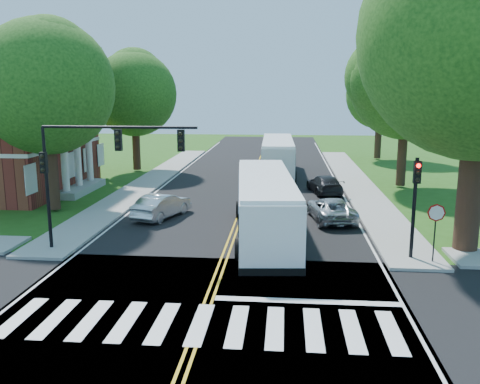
# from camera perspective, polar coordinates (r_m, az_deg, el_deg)

# --- Properties ---
(ground) EXTENTS (140.00, 140.00, 0.00)m
(ground) POSITION_cam_1_polar(r_m,az_deg,el_deg) (17.26, -4.24, -13.88)
(ground) COLOR #234E13
(ground) RESTS_ON ground
(road) EXTENTS (14.00, 96.00, 0.01)m
(road) POSITION_cam_1_polar(r_m,az_deg,el_deg) (34.29, 0.61, -1.00)
(road) COLOR black
(road) RESTS_ON ground
(cross_road) EXTENTS (60.00, 12.00, 0.01)m
(cross_road) POSITION_cam_1_polar(r_m,az_deg,el_deg) (17.26, -4.24, -13.86)
(cross_road) COLOR black
(cross_road) RESTS_ON ground
(center_line) EXTENTS (0.36, 70.00, 0.01)m
(center_line) POSITION_cam_1_polar(r_m,az_deg,el_deg) (38.20, 1.09, 0.30)
(center_line) COLOR gold
(center_line) RESTS_ON road
(edge_line_w) EXTENTS (0.12, 70.00, 0.01)m
(edge_line_w) POSITION_cam_1_polar(r_m,az_deg,el_deg) (39.25, -8.87, 0.46)
(edge_line_w) COLOR silver
(edge_line_w) RESTS_ON road
(edge_line_e) EXTENTS (0.12, 70.00, 0.01)m
(edge_line_e) POSITION_cam_1_polar(r_m,az_deg,el_deg) (38.34, 11.28, 0.12)
(edge_line_e) COLOR silver
(edge_line_e) RESTS_ON road
(crosswalk) EXTENTS (12.60, 3.00, 0.01)m
(crosswalk) POSITION_cam_1_polar(r_m,az_deg,el_deg) (16.81, -4.52, -14.55)
(crosswalk) COLOR silver
(crosswalk) RESTS_ON road
(stop_bar) EXTENTS (6.60, 0.40, 0.01)m
(stop_bar) POSITION_cam_1_polar(r_m,az_deg,el_deg) (18.53, 7.58, -12.06)
(stop_bar) COLOR silver
(stop_bar) RESTS_ON road
(sidewalk_nw) EXTENTS (2.60, 40.00, 0.15)m
(sidewalk_nw) POSITION_cam_1_polar(r_m,az_deg,el_deg) (42.47, -9.87, 1.34)
(sidewalk_nw) COLOR gray
(sidewalk_nw) RESTS_ON ground
(sidewalk_ne) EXTENTS (2.60, 40.00, 0.15)m
(sidewalk_ne) POSITION_cam_1_polar(r_m,az_deg,el_deg) (41.44, 12.91, 0.97)
(sidewalk_ne) COLOR gray
(sidewalk_ne) RESTS_ON ground
(tree_west_near) EXTENTS (8.00, 8.00, 11.40)m
(tree_west_near) POSITION_cam_1_polar(r_m,az_deg,el_deg) (32.61, -20.94, 10.95)
(tree_west_near) COLOR #311C13
(tree_west_near) RESTS_ON ground
(tree_west_far) EXTENTS (7.60, 7.60, 10.67)m
(tree_west_far) POSITION_cam_1_polar(r_m,az_deg,el_deg) (47.39, -11.80, 10.71)
(tree_west_far) COLOR #311C13
(tree_west_far) RESTS_ON ground
(tree_east_mid) EXTENTS (8.40, 8.40, 11.93)m
(tree_east_mid) POSITION_cam_1_polar(r_m,az_deg,el_deg) (40.38, 18.20, 11.54)
(tree_east_mid) COLOR #311C13
(tree_east_mid) RESTS_ON ground
(tree_east_far) EXTENTS (7.20, 7.20, 10.34)m
(tree_east_far) POSITION_cam_1_polar(r_m,az_deg,el_deg) (56.27, 15.49, 10.47)
(tree_east_far) COLOR #311C13
(tree_east_far) RESTS_ON ground
(signal_nw) EXTENTS (7.15, 0.46, 5.66)m
(signal_nw) POSITION_cam_1_polar(r_m,az_deg,el_deg) (23.60, -16.01, 3.69)
(signal_nw) COLOR black
(signal_nw) RESTS_ON ground
(signal_ne) EXTENTS (0.30, 0.46, 4.40)m
(signal_ne) POSITION_cam_1_polar(r_m,az_deg,el_deg) (22.96, 19.08, -0.28)
(signal_ne) COLOR black
(signal_ne) RESTS_ON ground
(stop_sign) EXTENTS (0.76, 0.08, 2.53)m
(stop_sign) POSITION_cam_1_polar(r_m,az_deg,el_deg) (22.93, 21.14, -2.83)
(stop_sign) COLOR black
(stop_sign) RESTS_ON ground
(bus_lead) EXTENTS (3.75, 12.38, 3.15)m
(bus_lead) POSITION_cam_1_polar(r_m,az_deg,el_deg) (25.61, 2.82, -1.45)
(bus_lead) COLOR white
(bus_lead) RESTS_ON road
(bus_follow) EXTENTS (3.18, 12.25, 3.15)m
(bus_follow) POSITION_cam_1_polar(r_m,az_deg,el_deg) (44.62, 4.25, 4.03)
(bus_follow) COLOR white
(bus_follow) RESTS_ON road
(hatchback) EXTENTS (2.84, 4.61, 1.43)m
(hatchback) POSITION_cam_1_polar(r_m,az_deg,el_deg) (29.99, -8.76, -1.52)
(hatchback) COLOR silver
(hatchback) RESTS_ON road
(suv) EXTENTS (2.83, 5.00, 1.32)m
(suv) POSITION_cam_1_polar(r_m,az_deg,el_deg) (29.50, 10.19, -1.90)
(suv) COLOR #AFB2B6
(suv) RESTS_ON road
(dark_sedan) EXTENTS (2.66, 4.79, 1.31)m
(dark_sedan) POSITION_cam_1_polar(r_m,az_deg,el_deg) (37.16, 9.47, 0.85)
(dark_sedan) COLOR black
(dark_sedan) RESTS_ON road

